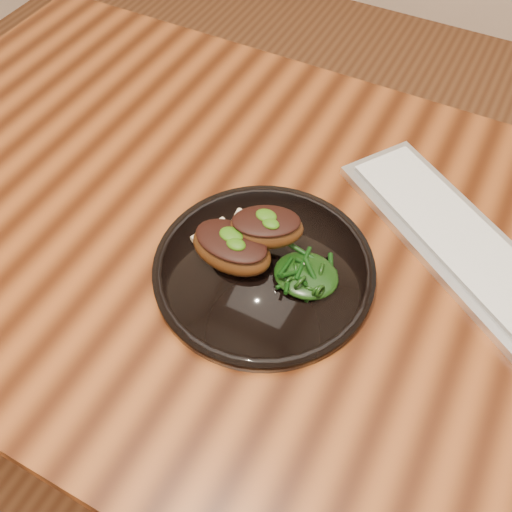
# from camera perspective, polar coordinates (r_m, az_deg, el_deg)

# --- Properties ---
(desk) EXTENTS (1.60, 0.80, 0.75)m
(desk) POSITION_cam_1_polar(r_m,az_deg,el_deg) (0.84, 8.22, -4.51)
(desk) COLOR #381507
(desk) RESTS_ON ground
(plate) EXTENTS (0.29, 0.29, 0.02)m
(plate) POSITION_cam_1_polar(r_m,az_deg,el_deg) (0.75, 0.80, -1.27)
(plate) COLOR black
(plate) RESTS_ON desk
(lamb_chop_front) EXTENTS (0.12, 0.08, 0.05)m
(lamb_chop_front) POSITION_cam_1_polar(r_m,az_deg,el_deg) (0.73, -2.49, 0.89)
(lamb_chop_front) COLOR #48250D
(lamb_chop_front) RESTS_ON plate
(lamb_chop_back) EXTENTS (0.11, 0.10, 0.04)m
(lamb_chop_back) POSITION_cam_1_polar(r_m,az_deg,el_deg) (0.73, 0.96, 2.92)
(lamb_chop_back) COLOR #48250D
(lamb_chop_back) RESTS_ON plate
(herb_smear) EXTENTS (0.07, 0.05, 0.00)m
(herb_smear) POSITION_cam_1_polar(r_m,az_deg,el_deg) (0.79, 0.52, 3.38)
(herb_smear) COLOR #1B4607
(herb_smear) RESTS_ON plate
(greens_heap) EXTENTS (0.08, 0.08, 0.03)m
(greens_heap) POSITION_cam_1_polar(r_m,az_deg,el_deg) (0.72, 5.06, -1.66)
(greens_heap) COLOR black
(greens_heap) RESTS_ON plate
(keyboard) EXTENTS (0.41, 0.33, 0.02)m
(keyboard) POSITION_cam_1_polar(r_m,az_deg,el_deg) (0.82, 19.98, 0.93)
(keyboard) COLOR silver
(keyboard) RESTS_ON desk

